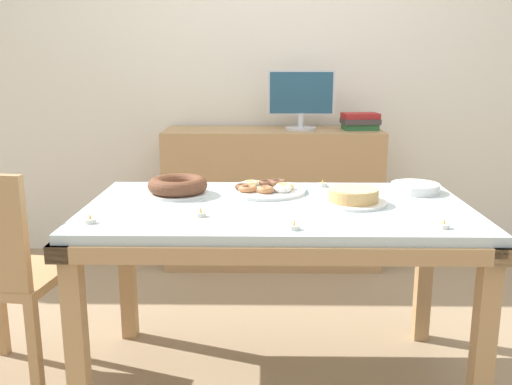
# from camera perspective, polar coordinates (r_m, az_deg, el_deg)

# --- Properties ---
(ground_plane) EXTENTS (12.00, 12.00, 0.00)m
(ground_plane) POSITION_cam_1_polar(r_m,az_deg,el_deg) (2.59, 2.01, -18.08)
(ground_plane) COLOR #997F60
(wall_back) EXTENTS (8.00, 0.10, 2.60)m
(wall_back) POSITION_cam_1_polar(r_m,az_deg,el_deg) (3.99, 1.69, 12.48)
(wall_back) COLOR silver
(wall_back) RESTS_ON ground
(dining_table) EXTENTS (1.56, 0.89, 0.78)m
(dining_table) POSITION_cam_1_polar(r_m,az_deg,el_deg) (2.32, 2.14, -3.56)
(dining_table) COLOR silver
(dining_table) RESTS_ON ground
(sideboard) EXTENTS (1.40, 0.44, 0.90)m
(sideboard) POSITION_cam_1_polar(r_m,az_deg,el_deg) (3.79, 1.66, -0.49)
(sideboard) COLOR tan
(sideboard) RESTS_ON ground
(computer_monitor) EXTENTS (0.42, 0.20, 0.38)m
(computer_monitor) POSITION_cam_1_polar(r_m,az_deg,el_deg) (3.70, 4.53, 9.20)
(computer_monitor) COLOR silver
(computer_monitor) RESTS_ON sideboard
(book_stack) EXTENTS (0.25, 0.19, 0.11)m
(book_stack) POSITION_cam_1_polar(r_m,az_deg,el_deg) (3.76, 10.38, 7.01)
(book_stack) COLOR #2D6638
(book_stack) RESTS_ON sideboard
(cake_chocolate_round) EXTENTS (0.27, 0.27, 0.06)m
(cake_chocolate_round) POSITION_cam_1_polar(r_m,az_deg,el_deg) (2.32, 9.70, -0.44)
(cake_chocolate_round) COLOR white
(cake_chocolate_round) RESTS_ON dining_table
(cake_golden_bundt) EXTENTS (0.26, 0.26, 0.08)m
(cake_golden_bundt) POSITION_cam_1_polar(r_m,az_deg,el_deg) (2.47, -7.83, 0.63)
(cake_golden_bundt) COLOR white
(cake_golden_bundt) RESTS_ON dining_table
(pastry_platter) EXTENTS (0.37, 0.37, 0.04)m
(pastry_platter) POSITION_cam_1_polar(r_m,az_deg,el_deg) (2.50, 0.91, 0.37)
(pastry_platter) COLOR white
(pastry_platter) RESTS_ON dining_table
(plate_stack) EXTENTS (0.21, 0.21, 0.04)m
(plate_stack) POSITION_cam_1_polar(r_m,az_deg,el_deg) (2.59, 15.62, 0.46)
(plate_stack) COLOR white
(plate_stack) RESTS_ON dining_table
(tealight_left_edge) EXTENTS (0.04, 0.04, 0.04)m
(tealight_left_edge) POSITION_cam_1_polar(r_m,az_deg,el_deg) (1.95, 3.83, -3.43)
(tealight_left_edge) COLOR silver
(tealight_left_edge) RESTS_ON dining_table
(tealight_near_cakes) EXTENTS (0.04, 0.04, 0.04)m
(tealight_near_cakes) POSITION_cam_1_polar(r_m,az_deg,el_deg) (2.12, -5.55, -2.14)
(tealight_near_cakes) COLOR silver
(tealight_near_cakes) RESTS_ON dining_table
(tealight_right_edge) EXTENTS (0.04, 0.04, 0.04)m
(tealight_right_edge) POSITION_cam_1_polar(r_m,az_deg,el_deg) (2.11, -16.25, -2.70)
(tealight_right_edge) COLOR silver
(tealight_right_edge) RESTS_ON dining_table
(tealight_near_front) EXTENTS (0.04, 0.04, 0.04)m
(tealight_near_front) POSITION_cam_1_polar(r_m,az_deg,el_deg) (2.07, 18.27, -3.15)
(tealight_near_front) COLOR silver
(tealight_near_front) RESTS_ON dining_table
(tealight_centre) EXTENTS (0.04, 0.04, 0.04)m
(tealight_centre) POSITION_cam_1_polar(r_m,az_deg,el_deg) (2.63, 6.69, 0.82)
(tealight_centre) COLOR silver
(tealight_centre) RESTS_ON dining_table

